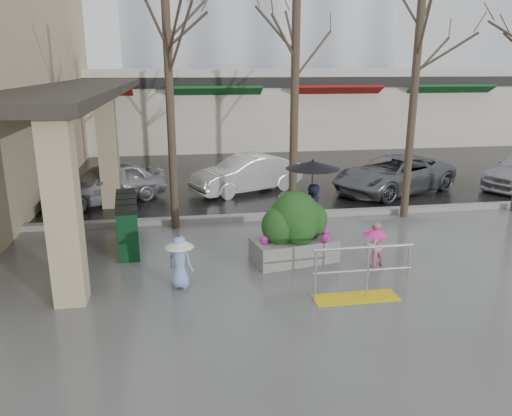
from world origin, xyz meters
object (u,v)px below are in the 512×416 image
object	(u,v)px
handrail	(360,279)
tree_midwest	(296,22)
woman	(312,194)
child_blue	(180,257)
car_a	(107,183)
tree_west	(166,27)
tree_mideast	(419,39)
planter	(295,228)
child_pink	(374,241)
car_b	(246,174)
car_c	(393,174)
news_boxes	(128,223)

from	to	relation	value
handrail	tree_midwest	size ratio (longest dim) A/B	0.27
woman	child_blue	xyz separation A→B (m)	(-3.06, -1.64, -0.72)
car_a	tree_west	bearing A→B (deg)	6.00
handrail	car_a	bearing A→B (deg)	125.21
tree_mideast	planter	bearing A→B (deg)	-144.52
handrail	car_a	size ratio (longest dim) A/B	0.51
tree_west	tree_mideast	size ratio (longest dim) A/B	1.05
tree_west	child_pink	xyz separation A→B (m)	(4.22, -3.35, -4.52)
child_blue	tree_midwest	bearing A→B (deg)	-98.79
handrail	car_b	size ratio (longest dim) A/B	0.50
planter	car_c	distance (m)	7.30
car_b	child_pink	bearing A→B (deg)	-9.67
news_boxes	car_a	size ratio (longest dim) A/B	0.58
car_a	car_b	distance (m)	4.59
handrail	car_b	distance (m)	8.48
tree_west	news_boxes	size ratio (longest dim) A/B	3.15
news_boxes	car_a	bearing A→B (deg)	97.88
planter	car_b	bearing A→B (deg)	91.45
tree_midwest	news_boxes	distance (m)	6.47
planter	child_pink	bearing A→B (deg)	-19.30
car_c	tree_west	bearing A→B (deg)	-94.80
news_boxes	car_c	distance (m)	9.40
tree_mideast	woman	world-z (taller)	tree_mideast
woman	child_pink	world-z (taller)	woman
tree_midwest	child_blue	bearing A→B (deg)	-129.56
tree_midwest	planter	size ratio (longest dim) A/B	3.56
handrail	planter	distance (m)	2.19
handrail	car_a	distance (m)	9.48
child_pink	car_c	distance (m)	6.86
woman	child_pink	distance (m)	1.80
handrail	child_blue	size ratio (longest dim) A/B	1.79
news_boxes	car_b	distance (m)	6.07
car_b	news_boxes	bearing A→B (deg)	-59.79
woman	planter	size ratio (longest dim) A/B	1.10
tree_midwest	planter	world-z (taller)	tree_midwest
tree_mideast	car_a	distance (m)	10.03
car_a	car_b	xyz separation A→B (m)	(4.54, 0.69, 0.00)
handrail	tree_west	bearing A→B (deg)	124.99
handrail	child_pink	world-z (taller)	handrail
handrail	child_blue	distance (m)	3.45
handrail	planter	world-z (taller)	planter
car_a	handrail	bearing A→B (deg)	5.65
child_pink	tree_midwest	bearing A→B (deg)	-89.51
car_b	car_c	bearing A→B (deg)	55.92
woman	tree_mideast	bearing A→B (deg)	178.32
tree_midwest	child_pink	distance (m)	5.84
tree_mideast	news_boxes	distance (m)	8.82
child_pink	child_blue	world-z (taller)	child_blue
child_blue	handrail	bearing A→B (deg)	-166.48
child_pink	car_a	distance (m)	8.92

